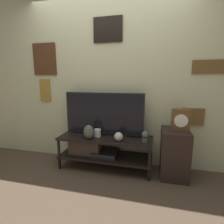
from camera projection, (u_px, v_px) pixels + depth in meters
ground_plane at (100, 177)px, 2.39m from camera, size 12.00×12.00×0.00m
wall_back at (110, 77)px, 2.67m from camera, size 6.40×0.08×2.70m
media_console at (99, 148)px, 2.62m from camera, size 1.36×0.46×0.48m
television at (104, 114)px, 2.61m from camera, size 1.20×0.05×0.64m
vase_round_glass at (119, 137)px, 2.40m from camera, size 0.12×0.12×0.12m
vase_urn_stoneware at (89, 132)px, 2.47m from camera, size 0.15×0.11×0.20m
candle_jar at (97, 133)px, 2.58m from camera, size 0.10×0.10×0.11m
decorative_bust at (145, 136)px, 2.34m from camera, size 0.09×0.09×0.15m
side_table at (174, 153)px, 2.37m from camera, size 0.36×0.44×0.65m
mantel_clock at (181, 120)px, 2.27m from camera, size 0.22×0.11×0.29m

